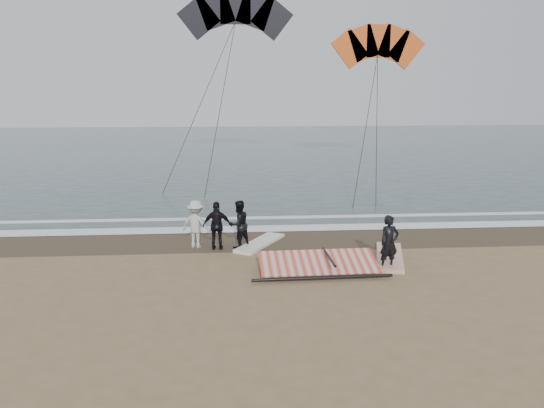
{
  "coord_description": "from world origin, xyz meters",
  "views": [
    {
      "loc": [
        -2.14,
        -13.24,
        5.17
      ],
      "look_at": [
        -0.94,
        3.0,
        1.6
      ],
      "focal_mm": 35.0,
      "sensor_mm": 36.0,
      "label": 1
    }
  ],
  "objects": [
    {
      "name": "kite_dark",
      "position": [
        -1.87,
        21.7,
        9.46
      ],
      "size": [
        8.27,
        5.13,
        13.73
      ],
      "color": "black",
      "rests_on": "ground"
    },
    {
      "name": "board_cream",
      "position": [
        -1.28,
        3.93,
        0.05
      ],
      "size": [
        1.84,
        2.44,
        0.1
      ],
      "primitive_type": "cube",
      "rotation": [
        0.0,
        0.0,
        -0.55
      ],
      "color": "white",
      "rests_on": "ground"
    },
    {
      "name": "wet_sand",
      "position": [
        0.0,
        4.5,
        0.01
      ],
      "size": [
        120.0,
        2.8,
        0.01
      ],
      "primitive_type": "cube",
      "color": "#4C3D2B",
      "rests_on": "ground"
    },
    {
      "name": "sail_rig",
      "position": [
        0.19,
        1.21,
        0.19
      ],
      "size": [
        3.9,
        1.79,
        0.49
      ],
      "color": "black",
      "rests_on": "ground"
    },
    {
      "name": "trio_cluster",
      "position": [
        -2.76,
        3.66,
        0.79
      ],
      "size": [
        2.47,
        1.04,
        1.6
      ],
      "color": "black",
      "rests_on": "ground"
    },
    {
      "name": "sea",
      "position": [
        0.0,
        33.0,
        0.01
      ],
      "size": [
        120.0,
        54.0,
        0.02
      ],
      "primitive_type": "cube",
      "color": "#233838",
      "rests_on": "ground"
    },
    {
      "name": "board_white",
      "position": [
        2.65,
        2.13,
        0.06
      ],
      "size": [
        1.49,
        2.9,
        0.11
      ],
      "primitive_type": "cube",
      "rotation": [
        0.0,
        0.0,
        -0.26
      ],
      "color": "silver",
      "rests_on": "ground"
    },
    {
      "name": "foam_near",
      "position": [
        0.0,
        5.9,
        0.03
      ],
      "size": [
        120.0,
        0.9,
        0.01
      ],
      "primitive_type": "cube",
      "color": "white",
      "rests_on": "sea"
    },
    {
      "name": "ground",
      "position": [
        0.0,
        0.0,
        0.0
      ],
      "size": [
        120.0,
        120.0,
        0.0
      ],
      "primitive_type": "plane",
      "color": "#8C704C",
      "rests_on": "ground"
    },
    {
      "name": "foam_far",
      "position": [
        0.0,
        7.6,
        0.03
      ],
      "size": [
        120.0,
        0.45,
        0.01
      ],
      "primitive_type": "cube",
      "color": "white",
      "rests_on": "sea"
    },
    {
      "name": "kite_red",
      "position": [
        7.0,
        20.59,
        7.53
      ],
      "size": [
        6.48,
        5.88,
        14.14
      ],
      "color": "#E0551A",
      "rests_on": "ground"
    },
    {
      "name": "man_main",
      "position": [
        2.32,
        1.15,
        0.81
      ],
      "size": [
        0.67,
        0.53,
        1.61
      ],
      "primitive_type": "imported",
      "rotation": [
        0.0,
        0.0,
        0.26
      ],
      "color": "black",
      "rests_on": "ground"
    }
  ]
}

